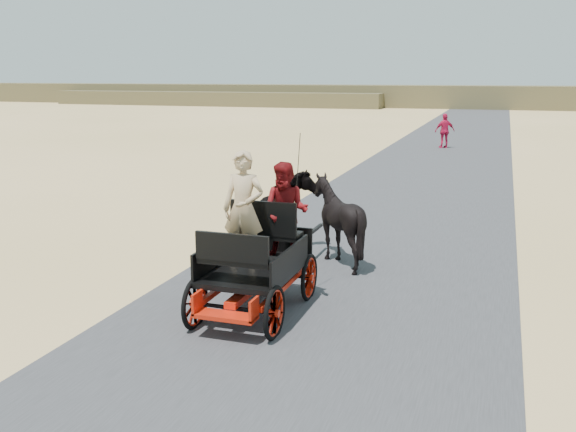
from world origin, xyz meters
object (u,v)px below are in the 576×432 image
(horse_right, at_px, (338,221))
(carriage, at_px, (255,290))
(horse_left, at_px, (284,217))
(pedestrian, at_px, (445,131))

(horse_right, bearing_deg, carriage, 79.61)
(horse_left, height_order, pedestrian, pedestrian)
(horse_left, distance_m, pedestrian, 21.17)
(horse_left, bearing_deg, horse_right, -180.00)
(carriage, relative_size, pedestrian, 1.39)
(horse_left, relative_size, pedestrian, 1.16)
(pedestrian, bearing_deg, carriage, 60.61)
(carriage, xyz_separation_m, horse_right, (0.55, 3.00, 0.49))
(carriage, xyz_separation_m, pedestrian, (0.72, 24.13, 0.50))
(carriage, bearing_deg, pedestrian, 88.30)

